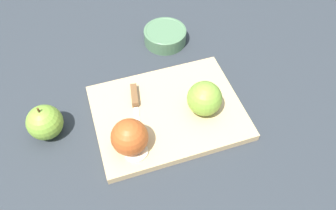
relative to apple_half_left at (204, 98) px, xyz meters
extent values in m
plane|color=#282D33|center=(0.08, -0.04, -0.06)|extent=(4.00, 4.00, 0.00)
cube|color=tan|center=(0.08, -0.04, -0.05)|extent=(0.40, 0.33, 0.02)
sphere|color=olive|center=(0.00, 0.00, 0.00)|extent=(0.09, 0.09, 0.09)
cylinder|color=beige|center=(0.00, -0.01, 0.00)|extent=(0.08, 0.01, 0.08)
sphere|color=#AD4C1E|center=(0.20, 0.02, 0.00)|extent=(0.08, 0.08, 0.08)
cylinder|color=beige|center=(0.21, 0.02, 0.00)|extent=(0.01, 0.08, 0.08)
cube|color=silver|center=(0.16, -0.04, -0.04)|extent=(0.04, 0.09, 0.00)
cube|color=brown|center=(0.14, -0.11, -0.03)|extent=(0.04, 0.07, 0.02)
cylinder|color=beige|center=(0.20, 0.04, -0.04)|extent=(0.06, 0.06, 0.01)
sphere|color=olive|center=(0.36, -0.12, -0.02)|extent=(0.08, 0.08, 0.08)
cylinder|color=#4C3319|center=(0.36, -0.12, 0.03)|extent=(0.01, 0.01, 0.01)
cylinder|color=#4C704C|center=(-0.04, -0.29, -0.04)|extent=(0.13, 0.13, 0.04)
torus|color=#4C704C|center=(-0.04, -0.29, -0.03)|extent=(0.13, 0.13, 0.01)
camera|label=1|loc=(0.30, 0.40, 0.61)|focal=35.00mm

